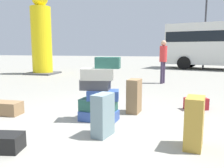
% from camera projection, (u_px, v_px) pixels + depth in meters
% --- Properties ---
extents(ground_plane, '(80.00, 80.00, 0.00)m').
position_uv_depth(ground_plane, '(100.00, 124.00, 4.50)').
color(ground_plane, gray).
extents(suitcase_tower, '(0.82, 0.53, 1.27)m').
position_uv_depth(suitcase_tower, '(99.00, 94.00, 4.67)').
color(suitcase_tower, '#334F99').
rests_on(suitcase_tower, ground).
extents(suitcase_maroon_white_trunk, '(0.58, 0.47, 0.28)m').
position_uv_depth(suitcase_maroon_white_trunk, '(196.00, 104.00, 5.58)').
color(suitcase_maroon_white_trunk, maroon).
rests_on(suitcase_maroon_white_trunk, ground).
extents(suitcase_brown_foreground_near, '(0.30, 0.44, 0.76)m').
position_uv_depth(suitcase_brown_foreground_near, '(134.00, 96.00, 5.27)').
color(suitcase_brown_foreground_near, olive).
rests_on(suitcase_brown_foreground_near, ground).
extents(suitcase_tan_right_side, '(0.31, 0.45, 0.75)m').
position_uv_depth(suitcase_tan_right_side, '(194.00, 123.00, 3.38)').
color(suitcase_tan_right_side, '#B28C33').
rests_on(suitcase_tan_right_side, ground).
extents(suitcase_brown_left_side, '(0.73, 0.38, 0.28)m').
position_uv_depth(suitcase_brown_left_side, '(5.00, 108.00, 5.16)').
color(suitcase_brown_left_side, olive).
rests_on(suitcase_brown_left_side, ground).
extents(suitcase_slate_foreground_far, '(0.32, 0.45, 0.71)m').
position_uv_depth(suitcase_slate_foreground_far, '(103.00, 115.00, 3.86)').
color(suitcase_slate_foreground_far, gray).
rests_on(suitcase_slate_foreground_far, ground).
extents(person_bearded_onlooker, '(0.30, 0.33, 1.77)m').
position_uv_depth(person_bearded_onlooker, '(163.00, 58.00, 9.62)').
color(person_bearded_onlooker, '#3F334C').
rests_on(person_bearded_onlooker, ground).
extents(yellow_dummy_statue, '(1.56, 1.56, 4.58)m').
position_uv_depth(yellow_dummy_statue, '(41.00, 38.00, 13.12)').
color(yellow_dummy_statue, yellow).
rests_on(yellow_dummy_statue, ground).
extents(lamp_post, '(0.36, 0.36, 6.30)m').
position_uv_depth(lamp_post, '(206.00, 8.00, 15.62)').
color(lamp_post, '#333338').
rests_on(lamp_post, ground).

